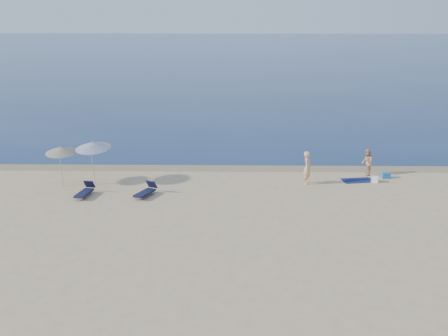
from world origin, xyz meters
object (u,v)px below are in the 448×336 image
Objects in this scene: blue_cooler at (386,175)px; person_right at (367,162)px; person_left at (307,168)px; umbrella_near at (93,145)px.

person_right is at bearing 144.87° from blue_cooler.
person_right reaches higher than blue_cooler.
umbrella_near reaches higher than person_left.
umbrella_near reaches higher than person_right.
blue_cooler is at bearing 24.39° from umbrella_near.
blue_cooler is at bearing -57.71° from person_left.
blue_cooler is at bearing 65.06° from person_right.
umbrella_near is (-16.80, -1.37, 2.08)m from blue_cooler.
person_right is 3.24× the size of blue_cooler.
person_left reaches higher than person_right.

